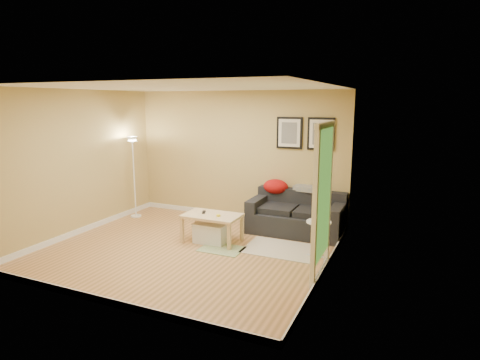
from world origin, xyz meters
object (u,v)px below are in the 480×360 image
(storage_bin, at_px, (212,232))
(floor_lamp, at_px, (134,179))
(side_table, at_px, (318,239))
(sofa, at_px, (296,213))
(coffee_table, at_px, (212,228))
(book_stack, at_px, (319,219))

(storage_bin, distance_m, floor_lamp, 2.40)
(side_table, xyz_separation_m, floor_lamp, (-4.02, 0.68, 0.51))
(sofa, distance_m, coffee_table, 1.59)
(sofa, height_order, coffee_table, sofa)
(sofa, height_order, floor_lamp, floor_lamp)
(storage_bin, height_order, book_stack, book_stack)
(storage_bin, bearing_deg, coffee_table, 97.11)
(book_stack, relative_size, floor_lamp, 0.13)
(coffee_table, height_order, storage_bin, coffee_table)
(sofa, xyz_separation_m, storage_bin, (-1.19, -1.07, -0.20))
(coffee_table, distance_m, floor_lamp, 2.37)
(sofa, bearing_deg, coffee_table, -138.70)
(coffee_table, xyz_separation_m, floor_lamp, (-2.19, 0.71, 0.56))
(side_table, height_order, floor_lamp, floor_lamp)
(coffee_table, xyz_separation_m, storage_bin, (0.00, -0.03, -0.07))
(book_stack, xyz_separation_m, floor_lamp, (-4.03, 0.69, 0.19))
(storage_bin, height_order, floor_lamp, floor_lamp)
(coffee_table, bearing_deg, sofa, 28.14)
(sofa, relative_size, book_stack, 7.85)
(coffee_table, relative_size, book_stack, 4.47)
(coffee_table, xyz_separation_m, side_table, (1.83, 0.03, 0.05))
(coffee_table, relative_size, storage_bin, 1.72)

